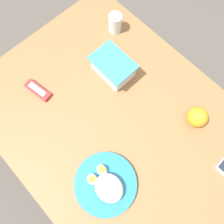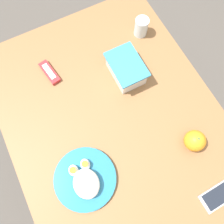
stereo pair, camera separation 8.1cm
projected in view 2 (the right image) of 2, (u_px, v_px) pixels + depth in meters
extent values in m
plane|color=#4C4742|center=(115.00, 149.00, 1.62)|extent=(10.00, 10.00, 0.00)
cube|color=brown|center=(116.00, 125.00, 0.94)|extent=(1.24, 0.90, 0.03)
cylinder|color=brown|center=(20.00, 90.00, 1.39)|extent=(0.05, 0.05, 0.70)
cylinder|color=brown|center=(128.00, 43.00, 1.50)|extent=(0.05, 0.05, 0.70)
cube|color=white|center=(126.00, 70.00, 0.97)|extent=(0.17, 0.12, 0.08)
cube|color=#CCBC84|center=(126.00, 71.00, 0.98)|extent=(0.16, 0.11, 0.05)
cube|color=#338CC6|center=(127.00, 64.00, 0.92)|extent=(0.18, 0.13, 0.01)
ellipsoid|color=tan|center=(122.00, 60.00, 0.97)|extent=(0.06, 0.05, 0.02)
ellipsoid|color=tan|center=(124.00, 70.00, 0.96)|extent=(0.06, 0.04, 0.03)
ellipsoid|color=tan|center=(130.00, 78.00, 0.95)|extent=(0.05, 0.04, 0.03)
sphere|color=orange|center=(195.00, 141.00, 0.87)|extent=(0.09, 0.09, 0.09)
cylinder|color=#4C662D|center=(199.00, 139.00, 0.83)|extent=(0.01, 0.01, 0.00)
cylinder|color=teal|center=(85.00, 179.00, 0.85)|extent=(0.24, 0.24, 0.02)
ellipsoid|color=white|center=(86.00, 184.00, 0.82)|extent=(0.11, 0.10, 0.05)
ellipsoid|color=white|center=(74.00, 170.00, 0.84)|extent=(0.05, 0.04, 0.03)
cylinder|color=#F4A823|center=(73.00, 170.00, 0.82)|extent=(0.02, 0.02, 0.01)
ellipsoid|color=white|center=(85.00, 164.00, 0.85)|extent=(0.05, 0.04, 0.03)
cylinder|color=#F4A823|center=(85.00, 164.00, 0.83)|extent=(0.02, 0.02, 0.01)
cube|color=#B7282D|center=(50.00, 72.00, 1.00)|extent=(0.13, 0.06, 0.02)
cube|color=white|center=(49.00, 71.00, 0.99)|extent=(0.09, 0.04, 0.00)
cube|color=#ADADB2|center=(218.00, 195.00, 0.84)|extent=(0.08, 0.15, 0.01)
cube|color=black|center=(219.00, 196.00, 0.83)|extent=(0.06, 0.13, 0.00)
cylinder|color=silver|center=(141.00, 27.00, 1.03)|extent=(0.06, 0.06, 0.09)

